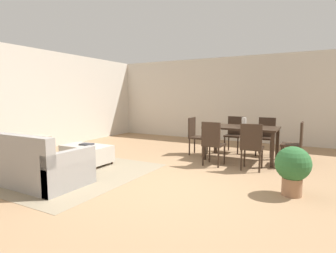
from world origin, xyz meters
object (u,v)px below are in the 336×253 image
(dining_chair_far_right, at_px, (266,134))
(dining_chair_far_left, at_px, (234,132))
(dining_chair_head_west, at_px, (195,134))
(vase_centerpiece, at_px, (244,122))
(ottoman_table, at_px, (87,153))
(potted_plant, at_px, (293,167))
(dining_chair_head_east, at_px, (296,141))
(dining_chair_near_left, at_px, (212,141))
(dining_chair_near_right, at_px, (252,144))
(couch, at_px, (30,165))
(book_on_ottoman, at_px, (87,144))
(dining_table, at_px, (241,131))

(dining_chair_far_right, bearing_deg, dining_chair_far_left, 179.85)
(dining_chair_head_west, bearing_deg, vase_centerpiece, -1.31)
(ottoman_table, relative_size, potted_plant, 1.45)
(potted_plant, bearing_deg, dining_chair_head_east, 92.44)
(dining_chair_near_left, bearing_deg, dining_chair_far_right, 64.31)
(ottoman_table, relative_size, dining_chair_head_east, 1.14)
(ottoman_table, xyz_separation_m, dining_chair_near_left, (2.40, 1.14, 0.29))
(dining_chair_near_left, distance_m, dining_chair_near_right, 0.79)
(couch, distance_m, dining_chair_far_right, 5.19)
(ottoman_table, xyz_separation_m, dining_chair_head_west, (1.64, 2.01, 0.29))
(couch, xyz_separation_m, dining_chair_head_west, (1.56, 3.37, 0.23))
(book_on_ottoman, bearing_deg, dining_chair_near_left, 24.85)
(dining_table, distance_m, dining_chair_far_left, 0.90)
(dining_table, height_order, dining_chair_far_left, dining_chair_far_left)
(ottoman_table, bearing_deg, vase_centerpiece, 35.03)
(couch, bearing_deg, dining_chair_far_right, 53.18)
(vase_centerpiece, bearing_deg, potted_plant, -58.81)
(dining_chair_near_right, bearing_deg, dining_chair_head_east, 49.11)
(ottoman_table, distance_m, potted_plant, 4.00)
(dining_chair_far_right, bearing_deg, vase_centerpiece, -113.97)
(dining_chair_head_east, bearing_deg, couch, -138.81)
(dining_table, xyz_separation_m, dining_chair_near_left, (-0.38, -0.84, -0.15))
(dining_chair_head_west, bearing_deg, couch, -114.83)
(dining_chair_far_left, height_order, dining_chair_head_east, same)
(dining_chair_near_right, height_order, vase_centerpiece, vase_centerpiece)
(dining_chair_far_right, height_order, dining_chair_head_east, same)
(couch, distance_m, dining_chair_head_east, 5.09)
(vase_centerpiece, height_order, potted_plant, vase_centerpiece)
(book_on_ottoman, relative_size, potted_plant, 0.36)
(dining_chair_head_west, xyz_separation_m, book_on_ottoman, (-1.66, -1.99, -0.10))
(dining_chair_far_left, distance_m, dining_chair_head_west, 1.09)
(dining_table, relative_size, dining_chair_head_west, 1.71)
(ottoman_table, distance_m, dining_chair_far_right, 4.25)
(couch, bearing_deg, dining_chair_near_right, 39.00)
(dining_chair_head_west, bearing_deg, ottoman_table, -129.25)
(couch, relative_size, dining_chair_far_left, 2.12)
(dining_chair_near_left, xyz_separation_m, dining_chair_head_west, (-0.75, 0.87, 0.00))
(dining_chair_near_left, distance_m, dining_chair_head_east, 1.73)
(dining_chair_head_east, xyz_separation_m, book_on_ottoman, (-3.93, -1.97, -0.10))
(ottoman_table, bearing_deg, dining_table, 35.52)
(dining_chair_head_east, height_order, potted_plant, dining_chair_head_east)
(dining_chair_far_left, bearing_deg, dining_chair_head_west, -134.35)
(couch, relative_size, dining_chair_near_right, 2.12)
(ottoman_table, xyz_separation_m, dining_chair_near_right, (3.18, 1.15, 0.29))
(dining_table, bearing_deg, potted_plant, -57.63)
(ottoman_table, distance_m, dining_chair_far_left, 3.70)
(dining_chair_head_east, height_order, dining_chair_head_west, same)
(dining_chair_far_left, bearing_deg, ottoman_table, -130.76)
(dining_chair_far_left, bearing_deg, dining_chair_near_left, -90.32)
(vase_centerpiece, bearing_deg, couch, -129.41)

